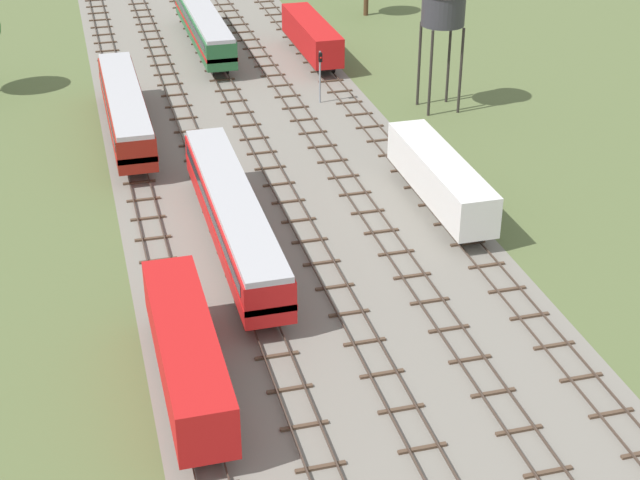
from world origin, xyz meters
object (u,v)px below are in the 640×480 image
object	(u,v)px
passenger_coach_left_near	(233,214)
passenger_coach_centre_left_farther	(204,24)
freight_boxcar_far_left_nearest	(187,351)
freight_boxcar_centre_right_far	(311,35)
water_tower	(443,9)
signal_post_nearest	(320,70)
freight_boxcar_centre_right_mid	(440,177)
diesel_railcar_far_left_midfar	(125,108)

from	to	relation	value
passenger_coach_left_near	passenger_coach_centre_left_farther	size ratio (longest dim) A/B	1.00
freight_boxcar_far_left_nearest	freight_boxcar_centre_right_far	distance (m)	54.64
freight_boxcar_centre_right_far	water_tower	distance (m)	19.07
freight_boxcar_centre_right_far	passenger_coach_left_near	bearing A→B (deg)	-111.75
signal_post_nearest	freight_boxcar_far_left_nearest	bearing A→B (deg)	-114.16
freight_boxcar_centre_right_far	water_tower	xyz separation A→B (m)	(7.11, -16.51, 6.36)
freight_boxcar_far_left_nearest	freight_boxcar_centre_right_mid	world-z (taller)	same
diesel_railcar_far_left_midfar	freight_boxcar_far_left_nearest	bearing A→B (deg)	-89.99
passenger_coach_left_near	signal_post_nearest	xyz separation A→B (m)	(12.33, 24.61, 0.42)
freight_boxcar_centre_right_far	passenger_coach_centre_left_farther	size ratio (longest dim) A/B	0.64
freight_boxcar_centre_right_mid	passenger_coach_left_near	bearing A→B (deg)	-171.66
freight_boxcar_centre_right_mid	diesel_railcar_far_left_midfar	world-z (taller)	diesel_railcar_far_left_midfar
passenger_coach_left_near	freight_boxcar_centre_right_mid	xyz separation A→B (m)	(14.80, 2.17, -0.16)
freight_boxcar_far_left_nearest	water_tower	world-z (taller)	water_tower
freight_boxcar_far_left_nearest	water_tower	bearing A→B (deg)	52.07
freight_boxcar_centre_right_far	passenger_coach_centre_left_farther	bearing A→B (deg)	148.86
freight_boxcar_centre_right_mid	passenger_coach_centre_left_farther	bearing A→B (deg)	103.57
passenger_coach_left_near	freight_boxcar_centre_right_far	xyz separation A→B (m)	(14.80, 37.09, -0.16)
diesel_railcar_far_left_midfar	freight_boxcar_centre_right_far	distance (m)	25.53
diesel_railcar_far_left_midfar	signal_post_nearest	distance (m)	17.66
diesel_railcar_far_left_midfar	water_tower	distance (m)	27.56
passenger_coach_centre_left_farther	water_tower	size ratio (longest dim) A/B	2.09
freight_boxcar_centre_right_far	water_tower	bearing A→B (deg)	-66.69
signal_post_nearest	freight_boxcar_centre_right_mid	bearing A→B (deg)	-83.71
passenger_coach_left_near	water_tower	world-z (taller)	water_tower
passenger_coach_left_near	freight_boxcar_centre_right_mid	world-z (taller)	passenger_coach_left_near
passenger_coach_left_near	water_tower	bearing A→B (deg)	43.20
passenger_coach_left_near	freight_boxcar_centre_right_mid	distance (m)	14.96
passenger_coach_left_near	water_tower	distance (m)	30.70
freight_boxcar_centre_right_far	signal_post_nearest	xyz separation A→B (m)	(-2.47, -12.48, 0.58)
passenger_coach_centre_left_farther	signal_post_nearest	bearing A→B (deg)	-68.14
freight_boxcar_far_left_nearest	freight_boxcar_centre_right_mid	size ratio (longest dim) A/B	1.00
freight_boxcar_centre_right_mid	water_tower	distance (m)	20.74
freight_boxcar_centre_right_mid	freight_boxcar_centre_right_far	world-z (taller)	same
water_tower	signal_post_nearest	xyz separation A→B (m)	(-9.59, 4.03, -5.78)
passenger_coach_left_near	diesel_railcar_far_left_midfar	distance (m)	21.46
passenger_coach_centre_left_farther	diesel_railcar_far_left_midfar	bearing A→B (deg)	-113.99
freight_boxcar_far_left_nearest	freight_boxcar_centre_right_mid	xyz separation A→B (m)	(19.73, 16.03, 0.00)
passenger_coach_centre_left_farther	freight_boxcar_centre_right_mid	bearing A→B (deg)	-76.43
freight_boxcar_centre_right_far	passenger_coach_centre_left_farther	xyz separation A→B (m)	(-9.87, 5.96, 0.16)
freight_boxcar_centre_right_far	water_tower	world-z (taller)	water_tower
passenger_coach_left_near	signal_post_nearest	distance (m)	27.53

